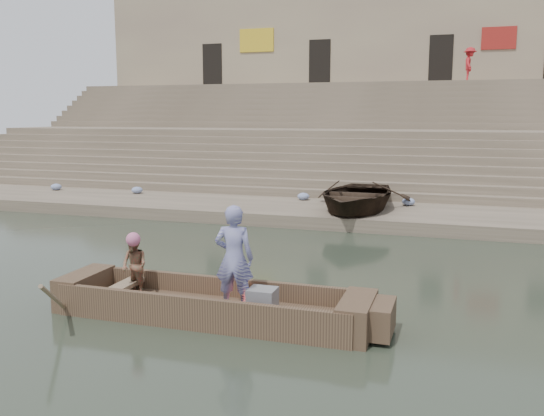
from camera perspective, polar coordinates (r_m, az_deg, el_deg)
The scene contains 14 objects.
ground at distance 13.07m, azimuth -11.32°, elevation -6.54°, with size 120.00×120.00×0.00m, color #283326.
lower_landing at distance 20.22m, azimuth -0.31°, elevation -0.20°, with size 32.00×4.00×0.40m, color gray.
mid_landing at distance 27.26m, azimuth 4.60°, elevation 4.75°, with size 32.00×3.00×2.80m, color gray.
upper_landing at distance 34.04m, azimuth 7.34°, elevation 7.61°, with size 32.00×3.00×5.20m, color gray.
ghat_steps at distance 28.88m, azimuth 5.38°, elevation 5.78°, with size 32.00×11.00×5.20m.
building_wall at distance 38.02m, azimuth 8.57°, elevation 12.27°, with size 32.00×5.07×11.20m.
main_rowboat at distance 10.30m, azimuth -6.04°, elevation -10.10°, with size 5.00×1.30×0.22m, color brown.
rowboat_trim at distance 10.16m, azimuth -4.97°, elevation -9.21°, with size 6.04×2.63×1.77m.
standing_man at distance 9.77m, azimuth -3.74°, elevation -4.93°, with size 0.66×0.43×1.81m, color navy.
rowing_man at distance 10.95m, azimuth -13.37°, elevation -5.53°, with size 0.53×0.42×1.10m, color #226841.
television at distance 9.88m, azimuth -1.01°, elevation -9.01°, with size 0.46×0.42×0.40m.
beached_rowboat at distance 19.10m, azimuth 8.24°, elevation 1.22°, with size 3.34×4.68×0.97m, color #2D2116.
pedestrian at distance 33.24m, azimuth 18.83°, elevation 13.19°, with size 1.15×0.66×1.78m, color red.
cloth_bundles at distance 21.27m, azimuth -3.35°, elevation 1.16°, with size 14.66×3.12×0.26m.
Camera 1 is at (6.19, -10.96, 3.51)m, focal length 38.36 mm.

